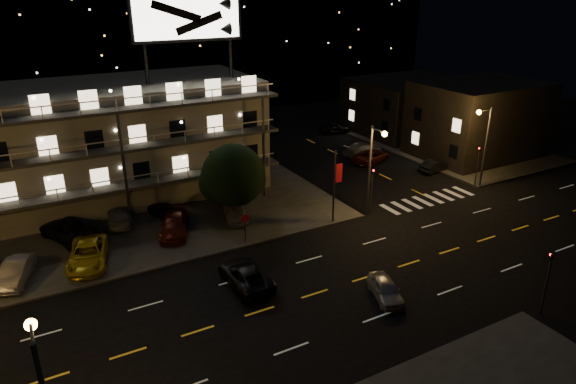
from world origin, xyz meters
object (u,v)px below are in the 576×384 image
side_car_0 (436,166)px  tree (233,177)px  lot_car_2 (88,254)px  road_car_west (245,275)px  lot_car_4 (235,212)px  lot_car_7 (120,216)px  road_car_east (386,289)px

side_car_0 → tree: bearing=86.0°
lot_car_2 → side_car_0: bearing=19.4°
lot_car_2 → road_car_west: size_ratio=1.06×
lot_car_4 → lot_car_7: size_ratio=0.90×
road_car_east → tree: bearing=124.1°
lot_car_7 → tree: bearing=161.8°
lot_car_4 → side_car_0: 23.82m
lot_car_4 → lot_car_7: 9.59m
lot_car_4 → road_car_east: lot_car_4 is taller
lot_car_4 → side_car_0: bearing=17.1°
lot_car_4 → road_car_west: (-3.40, -9.45, -0.15)m
tree → lot_car_4: bearing=57.4°
tree → side_car_0: bearing=3.5°
lot_car_4 → lot_car_2: bearing=-157.1°
lot_car_7 → side_car_0: bearing=-175.9°
road_car_west → lot_car_4: bearing=-109.8°
lot_car_4 → road_car_west: lot_car_4 is taller
lot_car_7 → lot_car_2: bearing=68.4°
tree → road_car_east: tree is taller
tree → lot_car_7: tree is taller
lot_car_2 → road_car_east: 20.90m
lot_car_7 → road_car_west: lot_car_7 is taller
side_car_0 → road_car_east: (-20.03, -16.31, -0.01)m
lot_car_2 → lot_car_7: (3.44, 5.74, -0.08)m
lot_car_2 → lot_car_7: bearing=74.0°
road_car_east → road_car_west: (-7.17, 5.83, 0.09)m
tree → lot_car_2: bearing=-173.6°
road_car_east → lot_car_4: bearing=122.7°
side_car_0 → lot_car_4: bearing=85.0°
side_car_0 → road_car_east: bearing=121.7°
lot_car_2 → lot_car_4: bearing=23.2°
tree → lot_car_4: size_ratio=1.58×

